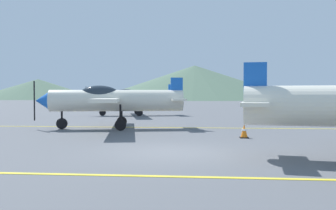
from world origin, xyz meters
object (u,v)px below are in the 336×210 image
airplane_far (132,98)px  car_sedan (276,104)px  traffic_cone_front (244,131)px  airplane_mid (111,100)px

airplane_far → car_sedan: 15.66m
traffic_cone_front → car_sedan: bearing=75.6°
airplane_mid → airplane_far: (-1.22, 12.33, 0.00)m
airplane_mid → traffic_cone_front: airplane_mid is taller
airplane_mid → car_sedan: bearing=57.5°
airplane_far → car_sedan: bearing=28.2°
airplane_mid → car_sedan: 23.40m
airplane_mid → car_sedan: (12.57, 19.73, -0.70)m
car_sedan → traffic_cone_front: bearing=-104.4°
airplane_mid → airplane_far: 12.39m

